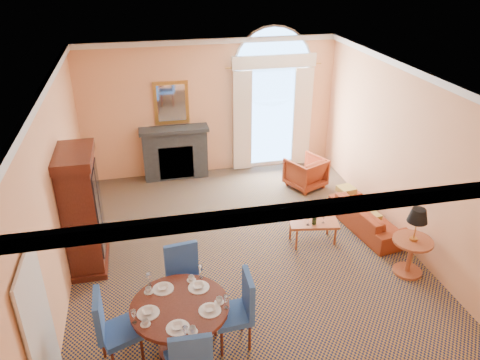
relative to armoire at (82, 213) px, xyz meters
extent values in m
plane|color=#141D40|center=(2.72, -0.41, -1.03)|extent=(7.50, 7.50, 0.00)
cube|color=#FCAF78|center=(2.72, 3.34, 0.57)|extent=(6.00, 0.04, 3.20)
cube|color=#FCAF78|center=(-0.28, -0.41, 0.57)|extent=(0.04, 7.50, 3.20)
cube|color=#FCAF78|center=(5.72, -0.41, 0.57)|extent=(0.04, 7.50, 3.20)
cube|color=white|center=(2.72, -0.41, 2.17)|extent=(6.00, 7.50, 0.04)
cube|color=silver|center=(2.72, -0.41, 2.11)|extent=(6.00, 7.50, 0.12)
cube|color=silver|center=(-0.24, -2.81, 0.00)|extent=(0.08, 0.90, 2.06)
cube|color=#32373B|center=(1.82, 3.14, -0.43)|extent=(1.50, 0.40, 1.20)
cube|color=#32373B|center=(1.82, 3.11, 0.21)|extent=(1.60, 0.46, 0.08)
cube|color=gold|center=(1.82, 3.31, 0.77)|extent=(0.80, 0.04, 1.00)
cube|color=white|center=(1.82, 3.29, 0.77)|extent=(0.64, 0.02, 0.84)
cube|color=silver|center=(4.22, 3.32, 0.22)|extent=(1.90, 0.04, 2.50)
cube|color=#98C9FE|center=(4.22, 3.31, 0.22)|extent=(1.70, 0.02, 2.30)
cylinder|color=silver|center=(4.22, 3.32, 1.47)|extent=(1.90, 0.04, 1.90)
cube|color=beige|center=(3.47, 3.20, 0.22)|extent=(0.45, 0.06, 2.45)
cube|color=beige|center=(4.97, 3.20, 0.22)|extent=(0.45, 0.06, 2.45)
cube|color=beige|center=(4.22, 3.20, 1.62)|extent=(2.00, 0.08, 0.30)
cube|color=#40180E|center=(0.00, 0.00, -0.04)|extent=(0.54, 0.99, 1.98)
cube|color=#40180E|center=(0.00, 0.00, 1.03)|extent=(0.61, 1.09, 0.16)
cube|color=#40180E|center=(0.00, 0.00, -0.98)|extent=(0.61, 1.09, 0.10)
cylinder|color=#40180E|center=(1.37, -2.36, -0.24)|extent=(1.31, 1.31, 0.05)
cylinder|color=#40180E|center=(1.37, -2.36, -0.65)|extent=(0.17, 0.17, 0.77)
cylinder|color=#40180E|center=(1.37, -2.36, -1.00)|extent=(0.65, 0.65, 0.07)
cylinder|color=white|center=(1.66, -2.07, -0.20)|extent=(0.29, 0.29, 0.01)
imported|color=white|center=(1.66, -2.07, -0.18)|extent=(0.15, 0.15, 0.04)
imported|color=white|center=(1.58, -1.89, -0.17)|extent=(0.09, 0.09, 0.07)
cylinder|color=white|center=(1.18, -2.00, -0.20)|extent=(0.29, 0.29, 0.01)
imported|color=white|center=(1.18, -2.00, -0.18)|extent=(0.15, 0.15, 0.04)
imported|color=white|center=(0.98, -2.02, -0.17)|extent=(0.09, 0.09, 0.07)
cylinder|color=white|center=(0.96, -2.43, -0.20)|extent=(0.29, 0.29, 0.01)
imported|color=white|center=(0.96, -2.43, -0.18)|extent=(0.15, 0.15, 0.04)
imported|color=white|center=(0.92, -2.62, -0.17)|extent=(0.09, 0.09, 0.07)
cylinder|color=white|center=(1.30, -2.77, -0.20)|extent=(0.29, 0.29, 0.01)
imported|color=white|center=(1.30, -2.77, -0.18)|extent=(0.15, 0.15, 0.04)
imported|color=white|center=(1.47, -2.87, -0.17)|extent=(0.09, 0.09, 0.07)
cylinder|color=white|center=(1.74, -2.55, -0.20)|extent=(0.29, 0.29, 0.01)
imported|color=white|center=(1.74, -2.55, -0.18)|extent=(0.15, 0.15, 0.04)
imported|color=white|center=(1.88, -2.42, -0.17)|extent=(0.09, 0.09, 0.07)
cube|color=#264E96|center=(1.46, -1.64, -0.53)|extent=(0.57, 0.57, 0.09)
cube|color=#264E96|center=(1.49, -1.42, -0.20)|extent=(0.51, 0.14, 0.60)
cylinder|color=#40180E|center=(1.68, -1.48, -0.80)|extent=(0.04, 0.04, 0.46)
cylinder|color=#40180E|center=(1.29, -1.42, -0.80)|extent=(0.04, 0.04, 0.46)
cylinder|color=#40180E|center=(1.63, -1.87, -0.80)|extent=(0.04, 0.04, 0.46)
cylinder|color=#40180E|center=(1.24, -1.81, -0.80)|extent=(0.04, 0.04, 0.46)
cube|color=#264E96|center=(1.40, -3.26, -0.20)|extent=(0.50, 0.10, 0.60)
cube|color=#264E96|center=(2.07, -2.35, -0.53)|extent=(0.53, 0.53, 0.09)
cube|color=#264E96|center=(2.29, -2.35, -0.20)|extent=(0.09, 0.50, 0.60)
cylinder|color=#40180E|center=(2.27, -2.54, -0.80)|extent=(0.04, 0.04, 0.46)
cylinder|color=#40180E|center=(2.25, -2.14, -0.80)|extent=(0.04, 0.04, 0.46)
cylinder|color=#40180E|center=(1.88, -2.56, -0.80)|extent=(0.04, 0.04, 0.46)
cylinder|color=#40180E|center=(1.86, -2.17, -0.80)|extent=(0.04, 0.04, 0.46)
cube|color=#264E96|center=(0.57, -2.35, -0.53)|extent=(0.65, 0.65, 0.09)
cube|color=#264E96|center=(0.34, -2.34, -0.20)|extent=(0.09, 0.50, 0.60)
cylinder|color=#40180E|center=(0.32, -2.24, -0.80)|extent=(0.04, 0.04, 0.46)
cylinder|color=#40180E|center=(0.68, -2.09, -0.80)|extent=(0.04, 0.04, 0.46)
cylinder|color=#40180E|center=(0.83, -2.46, -0.80)|extent=(0.04, 0.04, 0.46)
imported|color=#98391B|center=(5.27, -0.01, -0.77)|extent=(0.98, 1.90, 0.53)
imported|color=#98391B|center=(4.68, 1.98, -0.67)|extent=(1.02, 1.03, 0.71)
cube|color=#AB5633|center=(4.05, -0.21, -0.60)|extent=(0.97, 0.64, 0.05)
cylinder|color=#AB5633|center=(3.67, -0.39, -0.83)|extent=(0.04, 0.04, 0.40)
cylinder|color=#AB5633|center=(4.43, -0.39, -0.83)|extent=(0.04, 0.04, 0.40)
cylinder|color=#AB5633|center=(3.67, -0.03, -0.83)|extent=(0.04, 0.04, 0.40)
cylinder|color=#AB5633|center=(4.43, -0.03, -0.83)|extent=(0.04, 0.04, 0.40)
cylinder|color=#AB5633|center=(5.32, -1.45, -0.39)|extent=(0.66, 0.66, 0.04)
cylinder|color=#AB5633|center=(5.32, -1.45, -0.72)|extent=(0.09, 0.09, 0.62)
cylinder|color=#AB5633|center=(5.32, -1.45, -1.01)|extent=(0.49, 0.49, 0.04)
camera|label=1|loc=(1.12, -7.14, 3.99)|focal=35.00mm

